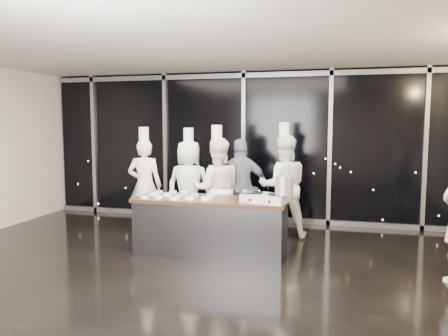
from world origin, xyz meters
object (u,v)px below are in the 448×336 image
(demo_counter, at_px, (211,225))
(stock_pot, at_px, (284,186))
(chef_center, at_px, (217,189))
(chef_right, at_px, (283,186))
(chef_left, at_px, (189,186))
(guest, at_px, (241,187))
(stove, at_px, (265,198))
(frying_pan, at_px, (246,189))
(chef_far_left, at_px, (145,185))

(demo_counter, xyz_separation_m, stock_pot, (1.20, -0.20, 0.72))
(chef_center, bearing_deg, chef_right, -174.68)
(stock_pot, height_order, chef_left, chef_left)
(guest, bearing_deg, stove, 95.53)
(stove, height_order, guest, guest)
(guest, distance_m, chef_right, 0.79)
(demo_counter, distance_m, stock_pot, 1.42)
(demo_counter, height_order, frying_pan, frying_pan)
(stove, distance_m, stock_pot, 0.38)
(stove, distance_m, chef_center, 1.38)
(chef_left, distance_m, chef_right, 1.79)
(demo_counter, distance_m, guest, 1.40)
(stove, xyz_separation_m, chef_right, (0.10, 1.42, -0.01))
(stock_pot, relative_size, chef_far_left, 0.13)
(chef_far_left, xyz_separation_m, chef_right, (2.64, 0.29, 0.03))
(chef_right, bearing_deg, stock_pot, 83.02)
(stock_pot, bearing_deg, chef_center, 142.84)
(frying_pan, xyz_separation_m, chef_center, (-0.71, 0.82, -0.14))
(stove, relative_size, chef_left, 0.38)
(demo_counter, distance_m, chef_right, 1.73)
(stove, distance_m, guest, 1.57)
(guest, height_order, chef_right, chef_right)
(chef_left, relative_size, chef_center, 0.97)
(stove, bearing_deg, chef_far_left, 170.28)
(chef_far_left, xyz_separation_m, guest, (1.85, 0.27, -0.01))
(stove, relative_size, frying_pan, 1.24)
(frying_pan, height_order, stock_pot, stock_pot)
(stove, xyz_separation_m, stock_pot, (0.30, -0.09, 0.21))
(demo_counter, bearing_deg, stove, -6.40)
(frying_pan, bearing_deg, chef_right, 86.99)
(stock_pot, relative_size, chef_center, 0.13)
(frying_pan, height_order, chef_center, chef_center)
(chef_right, bearing_deg, demo_counter, 38.28)
(stove, bearing_deg, frying_pan, 178.50)
(chef_far_left, distance_m, chef_center, 1.53)
(stock_pot, height_order, guest, guest)
(frying_pan, xyz_separation_m, guest, (-0.37, 1.32, -0.16))
(frying_pan, bearing_deg, chef_left, 153.91)
(frying_pan, distance_m, chef_left, 1.80)
(stove, relative_size, guest, 0.42)
(chef_left, bearing_deg, chef_center, 151.29)
(stock_pot, relative_size, guest, 0.15)
(stock_pot, bearing_deg, guest, 123.33)
(guest, relative_size, chef_right, 0.86)
(demo_counter, relative_size, chef_center, 1.19)
(chef_center, bearing_deg, guest, -143.26)
(chef_right, bearing_deg, stove, 71.55)
(frying_pan, distance_m, chef_right, 1.40)
(chef_center, relative_size, guest, 1.14)
(stock_pot, relative_size, chef_right, 0.13)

